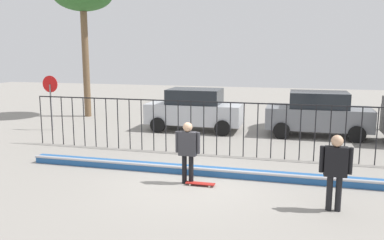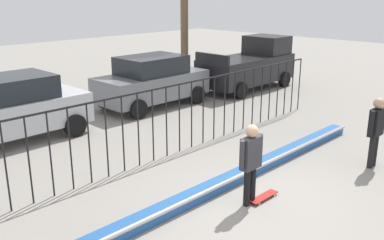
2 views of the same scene
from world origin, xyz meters
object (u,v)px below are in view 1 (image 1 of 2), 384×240
Objects in this scene: parked_car_silver at (195,109)px; skateboard at (200,184)px; parked_car_gray at (318,114)px; stop_sign at (51,95)px; camera_operator at (336,166)px; skateboarder at (188,147)px.

skateboard is at bearing -77.64° from parked_car_silver.
parked_car_gray is 11.90m from stop_sign.
stop_sign is (-11.76, -1.73, 0.64)m from parked_car_gray.
skateboard is at bearing -6.34° from camera_operator.
skateboard is at bearing -34.46° from stop_sign.
skateboard is 7.73m from parked_car_silver.
skateboarder is at bearing -80.23° from parked_car_silver.
stop_sign is at bearing -20.98° from camera_operator.
stop_sign is at bearing -168.54° from parked_car_silver.
skateboarder is 9.84m from stop_sign.
skateboard is 0.32× the size of stop_sign.
skateboarder is at bearing -35.22° from stop_sign.
skateboard is at bearing -40.48° from skateboarder.
parked_car_silver is (-1.66, 7.31, -0.05)m from skateboarder.
stop_sign reaches higher than skateboarder.
camera_operator reaches higher than skateboard.
skateboarder is at bearing -6.34° from camera_operator.
camera_operator reaches higher than skateboarder.
skateboard is 10.31m from stop_sign.
parked_car_gray is at bearing -81.62° from camera_operator.
parked_car_silver is (-5.37, 8.29, -0.09)m from camera_operator.
parked_car_gray reaches higher than camera_operator.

